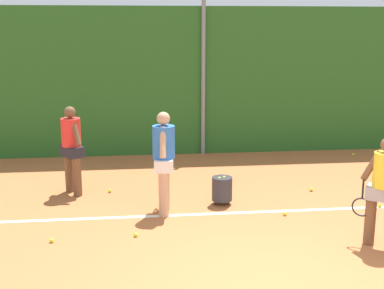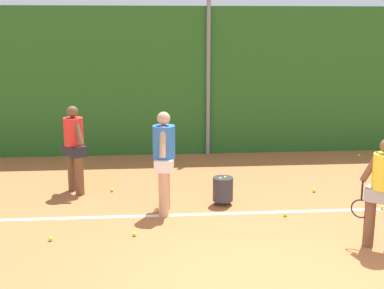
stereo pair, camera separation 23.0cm
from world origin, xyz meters
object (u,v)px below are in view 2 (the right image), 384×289
(player_backcourt_far, at_px, (74,145))
(tennis_ball_0, at_px, (314,191))
(player_foreground_near, at_px, (383,188))
(tennis_ball_10, at_px, (51,239))
(player_midcourt, at_px, (164,157))
(ball_hopper, at_px, (223,189))
(tennis_ball_2, at_px, (112,190))
(tennis_ball_1, at_px, (382,207))
(tennis_ball_3, at_px, (134,234))
(tennis_ball_5, at_px, (285,215))
(tennis_ball_9, at_px, (359,156))

(player_backcourt_far, relative_size, tennis_ball_0, 25.20)
(player_foreground_near, distance_m, tennis_ball_10, 4.83)
(player_midcourt, distance_m, tennis_ball_0, 3.14)
(ball_hopper, bearing_deg, player_midcourt, -163.76)
(tennis_ball_2, distance_m, tennis_ball_10, 2.40)
(tennis_ball_1, xyz_separation_m, tennis_ball_10, (-5.47, -0.91, 0.00))
(tennis_ball_3, distance_m, tennis_ball_10, 1.23)
(tennis_ball_2, xyz_separation_m, tennis_ball_10, (-0.74, -2.28, 0.00))
(tennis_ball_2, distance_m, tennis_ball_5, 3.36)
(player_foreground_near, bearing_deg, tennis_ball_0, -52.25)
(tennis_ball_3, bearing_deg, tennis_ball_0, 28.84)
(player_foreground_near, height_order, player_backcourt_far, player_backcourt_far)
(ball_hopper, bearing_deg, tennis_ball_10, -153.38)
(ball_hopper, xyz_separation_m, tennis_ball_1, (2.71, -0.47, -0.26))
(player_foreground_near, height_order, tennis_ball_0, player_foreground_near)
(tennis_ball_10, bearing_deg, ball_hopper, 26.62)
(ball_hopper, bearing_deg, player_backcourt_far, 161.14)
(tennis_ball_3, bearing_deg, tennis_ball_9, 39.94)
(tennis_ball_0, bearing_deg, tennis_ball_5, -125.64)
(player_backcourt_far, bearing_deg, tennis_ball_10, 145.53)
(tennis_ball_2, bearing_deg, player_midcourt, -51.01)
(tennis_ball_9, relative_size, tennis_ball_10, 1.00)
(ball_hopper, height_order, tennis_ball_3, ball_hopper)
(player_foreground_near, distance_m, player_backcourt_far, 5.49)
(tennis_ball_0, height_order, tennis_ball_5, same)
(ball_hopper, xyz_separation_m, tennis_ball_2, (-2.01, 0.90, -0.26))
(tennis_ball_2, relative_size, tennis_ball_5, 1.00)
(ball_hopper, bearing_deg, tennis_ball_5, -35.26)
(ball_hopper, bearing_deg, tennis_ball_9, 39.75)
(player_foreground_near, height_order, tennis_ball_9, player_foreground_near)
(tennis_ball_1, height_order, tennis_ball_2, same)
(player_midcourt, xyz_separation_m, tennis_ball_9, (4.81, 3.44, -0.94))
(tennis_ball_0, bearing_deg, ball_hopper, -163.32)
(player_backcourt_far, relative_size, tennis_ball_9, 25.20)
(tennis_ball_9, bearing_deg, tennis_ball_10, -145.31)
(tennis_ball_1, distance_m, tennis_ball_10, 5.54)
(tennis_ball_1, bearing_deg, tennis_ball_9, 73.65)
(player_foreground_near, xyz_separation_m, ball_hopper, (-1.96, 2.02, -0.60))
(tennis_ball_9, bearing_deg, ball_hopper, -140.25)
(tennis_ball_5, bearing_deg, tennis_ball_10, -169.24)
(player_midcourt, bearing_deg, player_backcourt_far, 59.57)
(tennis_ball_5, bearing_deg, player_foreground_near, -53.34)
(player_foreground_near, relative_size, ball_hopper, 3.11)
(player_midcourt, xyz_separation_m, tennis_ball_10, (-1.72, -1.08, -0.94))
(player_midcourt, height_order, ball_hopper, player_midcourt)
(player_foreground_near, bearing_deg, tennis_ball_5, -18.33)
(tennis_ball_1, bearing_deg, tennis_ball_5, -173.43)
(player_midcourt, relative_size, tennis_ball_0, 26.22)
(player_midcourt, bearing_deg, tennis_ball_5, -94.44)
(player_backcourt_far, xyz_separation_m, tennis_ball_1, (5.39, -1.39, -0.90))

